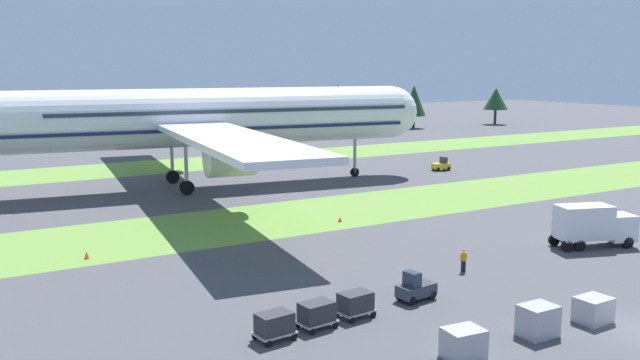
% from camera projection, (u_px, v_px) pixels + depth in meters
% --- Properties ---
extents(grass_strip_near, '(320.00, 14.51, 0.01)m').
position_uv_depth(grass_strip_near, '(317.00, 213.00, 70.19)').
color(grass_strip_near, olive).
rests_on(grass_strip_near, ground).
extents(grass_strip_far, '(320.00, 14.51, 0.01)m').
position_uv_depth(grass_strip_far, '(182.00, 165.00, 104.92)').
color(grass_strip_far, olive).
rests_on(grass_strip_far, ground).
extents(airliner, '(61.55, 76.29, 24.47)m').
position_uv_depth(airliner, '(198.00, 117.00, 83.82)').
color(airliner, white).
rests_on(airliner, ground).
extents(baggage_tug, '(2.72, 1.55, 1.97)m').
position_uv_depth(baggage_tug, '(415.00, 288.00, 43.98)').
color(baggage_tug, '#2D333D').
rests_on(baggage_tug, ground).
extents(cargo_dolly_lead, '(2.34, 1.71, 1.55)m').
position_uv_depth(cargo_dolly_lead, '(355.00, 303.00, 41.01)').
color(cargo_dolly_lead, '#A3A3A8').
rests_on(cargo_dolly_lead, ground).
extents(cargo_dolly_second, '(2.34, 1.71, 1.55)m').
position_uv_depth(cargo_dolly_second, '(317.00, 313.00, 39.30)').
color(cargo_dolly_second, '#A3A3A8').
rests_on(cargo_dolly_second, ground).
extents(cargo_dolly_third, '(2.34, 1.71, 1.55)m').
position_uv_depth(cargo_dolly_third, '(274.00, 324.00, 37.60)').
color(cargo_dolly_third, '#A3A3A8').
rests_on(cargo_dolly_third, ground).
extents(catering_truck, '(7.33, 4.42, 3.58)m').
position_uv_depth(catering_truck, '(593.00, 224.00, 56.89)').
color(catering_truck, silver).
rests_on(catering_truck, ground).
extents(pushback_tractor, '(2.75, 1.64, 1.97)m').
position_uv_depth(pushback_tractor, '(442.00, 165.00, 98.96)').
color(pushback_tractor, yellow).
rests_on(pushback_tractor, ground).
extents(ground_crew_marshaller, '(0.56, 0.36, 1.74)m').
position_uv_depth(ground_crew_marshaller, '(581.00, 224.00, 61.40)').
color(ground_crew_marshaller, black).
rests_on(ground_crew_marshaller, ground).
extents(ground_crew_loader, '(0.56, 0.36, 1.74)m').
position_uv_depth(ground_crew_loader, '(464.00, 259.00, 50.09)').
color(ground_crew_loader, black).
rests_on(ground_crew_loader, ground).
extents(uld_container_0, '(2.14, 1.77, 1.60)m').
position_uv_depth(uld_container_0, '(463.00, 344.00, 35.23)').
color(uld_container_0, '#A3A3A8').
rests_on(uld_container_0, ground).
extents(uld_container_1, '(2.04, 1.65, 1.51)m').
position_uv_depth(uld_container_1, '(593.00, 310.00, 40.29)').
color(uld_container_1, '#A3A3A8').
rests_on(uld_container_1, ground).
extents(uld_container_2, '(2.02, 1.62, 1.78)m').
position_uv_depth(uld_container_2, '(538.00, 321.00, 38.18)').
color(uld_container_2, '#A3A3A8').
rests_on(uld_container_2, ground).
extents(taxiway_marker_0, '(0.44, 0.44, 0.61)m').
position_uv_depth(taxiway_marker_0, '(87.00, 255.00, 53.56)').
color(taxiway_marker_0, orange).
rests_on(taxiway_marker_0, ground).
extents(taxiway_marker_1, '(0.44, 0.44, 0.50)m').
position_uv_depth(taxiway_marker_1, '(340.00, 219.00, 66.30)').
color(taxiway_marker_1, orange).
rests_on(taxiway_marker_1, ground).
extents(distant_tree_line, '(198.68, 9.24, 11.72)m').
position_uv_depth(distant_tree_line, '(136.00, 109.00, 130.19)').
color(distant_tree_line, '#4C3823').
rests_on(distant_tree_line, ground).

